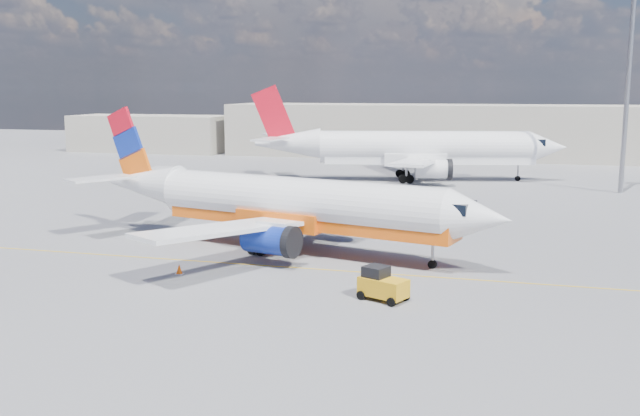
% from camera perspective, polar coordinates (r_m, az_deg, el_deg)
% --- Properties ---
extents(ground, '(240.00, 240.00, 0.00)m').
position_cam_1_polar(ground, '(40.36, -5.15, -5.68)').
color(ground, '#5B5B5F').
rests_on(ground, ground).
extents(taxi_line, '(70.00, 0.15, 0.01)m').
position_cam_1_polar(taxi_line, '(43.09, -3.78, -4.66)').
color(taxi_line, gold).
rests_on(taxi_line, ground).
extents(terminal_main, '(70.00, 14.00, 8.00)m').
position_cam_1_polar(terminal_main, '(112.04, 10.67, 6.07)').
color(terminal_main, '#B3AB9A').
rests_on(terminal_main, ground).
extents(terminal_annex, '(26.00, 10.00, 6.00)m').
position_cam_1_polar(terminal_annex, '(123.52, -13.39, 5.83)').
color(terminal_annex, '#B3AB9A').
rests_on(terminal_annex, ground).
extents(main_jet, '(30.82, 23.56, 9.31)m').
position_cam_1_polar(main_jet, '(46.74, -2.68, 0.35)').
color(main_jet, white).
rests_on(main_jet, ground).
extents(second_jet, '(36.26, 27.85, 10.94)m').
position_cam_1_polar(second_jet, '(82.68, 7.52, 4.70)').
color(second_jet, white).
rests_on(second_jet, ground).
extents(gse_tug, '(2.70, 2.28, 1.70)m').
position_cam_1_polar(gse_tug, '(36.29, 4.98, -6.11)').
color(gse_tug, black).
rests_on(gse_tug, ground).
extents(traffic_cone, '(0.43, 0.43, 0.60)m').
position_cam_1_polar(traffic_cone, '(41.93, -11.20, -4.83)').
color(traffic_cone, white).
rests_on(traffic_cone, ground).
extents(floodlight_mast, '(1.65, 1.65, 22.58)m').
position_cam_1_polar(floodlight_mast, '(78.23, 23.54, 10.97)').
color(floodlight_mast, gray).
rests_on(floodlight_mast, ground).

